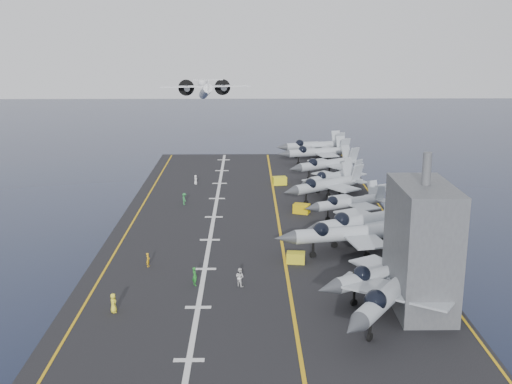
{
  "coord_description": "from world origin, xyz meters",
  "views": [
    {
      "loc": [
        -1.26,
        -86.47,
        36.33
      ],
      "look_at": [
        0.0,
        4.0,
        13.0
      ],
      "focal_mm": 45.0,
      "sensor_mm": 36.0,
      "label": 1
    }
  ],
  "objects_px": {
    "tow_cart_a": "(296,258)",
    "transport_plane": "(205,92)",
    "island_superstructure": "(422,232)",
    "fighter_jet_0": "(391,291)"
  },
  "relations": [
    {
      "from": "tow_cart_a",
      "to": "island_superstructure",
      "type": "bearing_deg",
      "value": -47.64
    },
    {
      "from": "tow_cart_a",
      "to": "transport_plane",
      "type": "bearing_deg",
      "value": 100.49
    },
    {
      "from": "island_superstructure",
      "to": "tow_cart_a",
      "type": "relative_size",
      "value": 6.81
    },
    {
      "from": "tow_cart_a",
      "to": "transport_plane",
      "type": "relative_size",
      "value": 0.1
    },
    {
      "from": "transport_plane",
      "to": "fighter_jet_0",
      "type": "bearing_deg",
      "value": -76.83
    },
    {
      "from": "island_superstructure",
      "to": "transport_plane",
      "type": "distance_m",
      "value": 97.19
    },
    {
      "from": "island_superstructure",
      "to": "fighter_jet_0",
      "type": "distance_m",
      "value": 6.46
    },
    {
      "from": "transport_plane",
      "to": "tow_cart_a",
      "type": "bearing_deg",
      "value": -79.51
    },
    {
      "from": "fighter_jet_0",
      "to": "tow_cart_a",
      "type": "xyz_separation_m",
      "value": [
        -7.46,
        14.84,
        -2.24
      ]
    },
    {
      "from": "tow_cart_a",
      "to": "transport_plane",
      "type": "height_order",
      "value": "transport_plane"
    }
  ]
}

